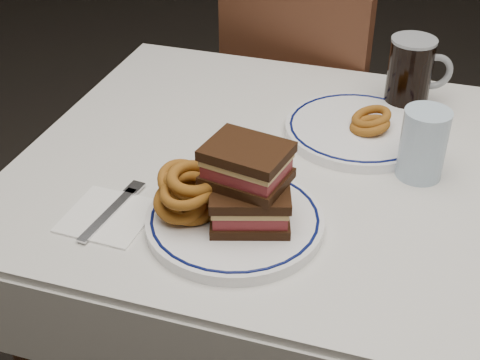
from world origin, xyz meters
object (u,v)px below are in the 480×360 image
(main_plate, at_px, (235,221))
(beer_mug, at_px, (411,73))
(far_plate, at_px, (358,129))
(reuben_sandwich, at_px, (248,185))
(chair_far, at_px, (308,117))

(main_plate, distance_m, beer_mug, 0.55)
(beer_mug, bearing_deg, far_plate, -118.64)
(main_plate, bearing_deg, reuben_sandwich, 9.63)
(reuben_sandwich, bearing_deg, beer_mug, 67.99)
(chair_far, bearing_deg, beer_mug, -50.99)
(reuben_sandwich, xyz_separation_m, far_plate, (0.12, 0.35, -0.07))
(main_plate, distance_m, far_plate, 0.38)
(reuben_sandwich, relative_size, beer_mug, 1.00)
(main_plate, relative_size, reuben_sandwich, 1.86)
(main_plate, xyz_separation_m, far_plate, (0.14, 0.36, 0.00))
(beer_mug, bearing_deg, reuben_sandwich, -112.01)
(reuben_sandwich, bearing_deg, main_plate, -170.37)
(chair_far, height_order, main_plate, chair_far)
(reuben_sandwich, bearing_deg, far_plate, 70.94)
(chair_far, height_order, far_plate, chair_far)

